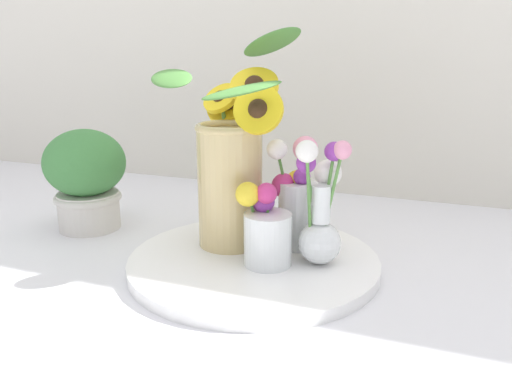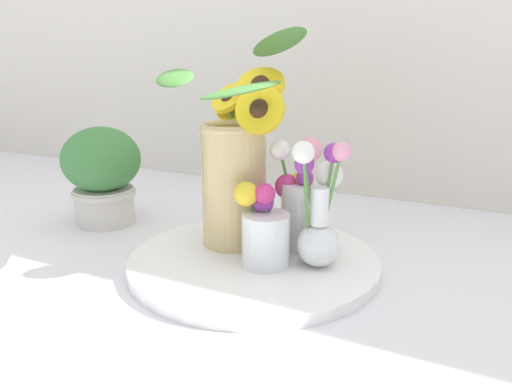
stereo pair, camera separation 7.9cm
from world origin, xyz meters
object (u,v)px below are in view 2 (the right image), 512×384
mason_jar_sunflowers (236,165)px  vase_small_center (264,230)px  serving_tray (256,262)px  vase_small_back (299,199)px  potted_plant (102,172)px  vase_bulb_right (320,213)px

mason_jar_sunflowers → vase_small_center: (0.09, -0.07, -0.08)m
serving_tray → vase_small_back: 0.13m
vase_small_center → potted_plant: bearing=168.4°
serving_tray → vase_small_back: (0.05, 0.07, 0.09)m
mason_jar_sunflowers → serving_tray: bearing=-37.0°
vase_small_back → vase_small_center: bearing=-103.3°
serving_tray → vase_bulb_right: bearing=8.5°
serving_tray → vase_small_back: vase_small_back is taller
serving_tray → vase_small_center: size_ratio=3.11×
serving_tray → vase_small_center: vase_small_center is taller
mason_jar_sunflowers → vase_small_back: size_ratio=1.97×
serving_tray → vase_bulb_right: (0.10, 0.02, 0.09)m
vase_bulb_right → potted_plant: 0.49m
vase_small_center → potted_plant: potted_plant is taller
mason_jar_sunflowers → potted_plant: (-0.32, 0.02, -0.05)m
potted_plant → vase_bulb_right: bearing=-5.6°
serving_tray → mason_jar_sunflowers: bearing=143.0°
vase_small_center → vase_small_back: vase_small_back is taller
vase_small_back → potted_plant: size_ratio=0.94×
mason_jar_sunflowers → potted_plant: size_ratio=1.85×
serving_tray → vase_bulb_right: vase_bulb_right is taller
mason_jar_sunflowers → vase_bulb_right: bearing=-10.8°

